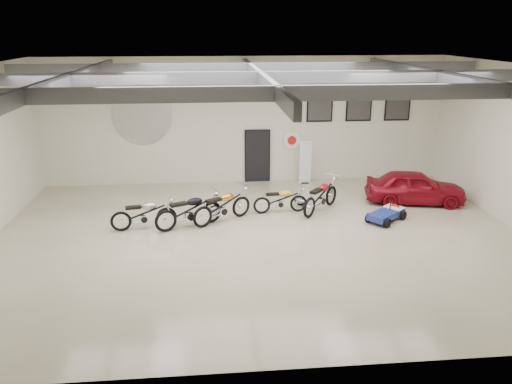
{
  "coord_description": "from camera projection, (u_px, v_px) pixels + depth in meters",
  "views": [
    {
      "loc": [
        -1.39,
        -13.65,
        6.01
      ],
      "look_at": [
        0.0,
        1.2,
        1.1
      ],
      "focal_mm": 35.0,
      "sensor_mm": 36.0,
      "label": 1
    }
  ],
  "objects": [
    {
      "name": "vintage_car",
      "position": [
        415.0,
        187.0,
        17.88
      ],
      "size": [
        2.07,
        3.68,
        1.18
      ],
      "primitive_type": "imported",
      "rotation": [
        0.0,
        0.0,
        1.37
      ],
      "color": "maroon",
      "rests_on": "floor"
    },
    {
      "name": "ceiling_beams",
      "position": [
        260.0,
        77.0,
        13.43
      ],
      "size": [
        15.8,
        11.8,
        0.32
      ],
      "primitive_type": null,
      "color": "slate",
      "rests_on": "ceiling"
    },
    {
      "name": "ceiling",
      "position": [
        260.0,
        68.0,
        13.35
      ],
      "size": [
        16.0,
        12.0,
        0.01
      ],
      "primitive_type": "cube",
      "color": "gray",
      "rests_on": "back_wall"
    },
    {
      "name": "motorcycle_red",
      "position": [
        321.0,
        195.0,
        17.04
      ],
      "size": [
        1.95,
        2.09,
        1.14
      ],
      "primitive_type": null,
      "rotation": [
        0.0,
        0.0,
        0.85
      ],
      "color": "silver",
      "rests_on": "floor"
    },
    {
      "name": "motorcycle_silver",
      "position": [
        144.0,
        213.0,
        15.54
      ],
      "size": [
        2.07,
        0.95,
        1.04
      ],
      "primitive_type": null,
      "rotation": [
        0.0,
        0.0,
        0.17
      ],
      "color": "silver",
      "rests_on": "floor"
    },
    {
      "name": "door",
      "position": [
        257.0,
        156.0,
        20.26
      ],
      "size": [
        0.92,
        0.08,
        2.1
      ],
      "primitive_type": "cube",
      "color": "black",
      "rests_on": "back_wall"
    },
    {
      "name": "banner_stand",
      "position": [
        305.0,
        162.0,
        20.05
      ],
      "size": [
        0.49,
        0.2,
        1.79
      ],
      "primitive_type": null,
      "rotation": [
        0.0,
        0.0,
        -0.0
      ],
      "color": "white",
      "rests_on": "floor"
    },
    {
      "name": "motorcycle_yellow",
      "position": [
        280.0,
        199.0,
        16.94
      ],
      "size": [
        1.85,
        0.68,
        0.95
      ],
      "primitive_type": null,
      "rotation": [
        0.0,
        0.0,
        0.06
      ],
      "color": "silver",
      "rests_on": "floor"
    },
    {
      "name": "go_kart",
      "position": [
        389.0,
        211.0,
        16.34
      ],
      "size": [
        1.85,
        1.73,
        0.63
      ],
      "primitive_type": null,
      "rotation": [
        0.0,
        0.0,
        0.7
      ],
      "color": "navy",
      "rests_on": "floor"
    },
    {
      "name": "poster_mid",
      "position": [
        359.0,
        104.0,
        19.99
      ],
      "size": [
        1.05,
        0.08,
        1.35
      ],
      "primitive_type": null,
      "color": "black",
      "rests_on": "back_wall"
    },
    {
      "name": "motorcycle_gold",
      "position": [
        222.0,
        205.0,
        16.09
      ],
      "size": [
        2.19,
        1.77,
        1.13
      ],
      "primitive_type": null,
      "rotation": [
        0.0,
        0.0,
        0.59
      ],
      "color": "silver",
      "rests_on": "floor"
    },
    {
      "name": "oil_sign",
      "position": [
        292.0,
        140.0,
        20.18
      ],
      "size": [
        0.72,
        0.1,
        0.72
      ],
      "primitive_type": null,
      "color": "white",
      "rests_on": "back_wall"
    },
    {
      "name": "back_wall",
      "position": [
        245.0,
        121.0,
        19.81
      ],
      "size": [
        16.0,
        0.02,
        5.0
      ],
      "primitive_type": "cube",
      "color": "beige",
      "rests_on": "floor"
    },
    {
      "name": "floor",
      "position": [
        260.0,
        239.0,
        14.91
      ],
      "size": [
        16.0,
        12.0,
        0.01
      ],
      "primitive_type": "cube",
      "color": "#BFB692",
      "rests_on": "ground"
    },
    {
      "name": "poster_left",
      "position": [
        320.0,
        105.0,
        19.85
      ],
      "size": [
        1.05,
        0.08,
        1.35
      ],
      "primitive_type": null,
      "color": "black",
      "rests_on": "back_wall"
    },
    {
      "name": "motorcycle_black",
      "position": [
        189.0,
        210.0,
        15.66
      ],
      "size": [
        2.3,
        1.54,
        1.15
      ],
      "primitive_type": null,
      "rotation": [
        0.0,
        0.0,
        0.43
      ],
      "color": "silver",
      "rests_on": "floor"
    },
    {
      "name": "poster_right",
      "position": [
        398.0,
        104.0,
        20.13
      ],
      "size": [
        1.05,
        0.08,
        1.35
      ],
      "primitive_type": null,
      "color": "black",
      "rests_on": "back_wall"
    },
    {
      "name": "logo_plaque",
      "position": [
        142.0,
        115.0,
        19.31
      ],
      "size": [
        2.3,
        0.06,
        1.16
      ],
      "primitive_type": null,
      "color": "silver",
      "rests_on": "back_wall"
    }
  ]
}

